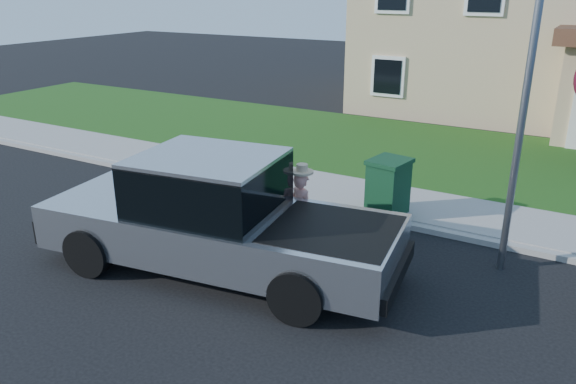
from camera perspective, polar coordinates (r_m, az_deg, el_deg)
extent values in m
plane|color=black|center=(10.50, -2.76, -7.23)|extent=(80.00, 80.00, 0.00)
cube|color=gray|center=(12.43, 8.34, -2.58)|extent=(40.00, 0.20, 0.12)
cube|color=gray|center=(13.38, 10.10, -0.91)|extent=(40.00, 2.00, 0.15)
cube|color=#154B15|center=(17.49, 15.18, 3.70)|extent=(40.00, 7.00, 0.10)
cube|color=tan|center=(25.38, 18.87, 15.61)|extent=(8.00, 9.00, 6.40)
cube|color=black|center=(21.77, 10.10, 11.48)|extent=(1.30, 0.10, 1.50)
cylinder|color=black|center=(10.52, -19.56, -5.74)|extent=(0.92, 0.44, 0.89)
cylinder|color=black|center=(11.95, -13.22, -1.89)|extent=(0.92, 0.44, 0.89)
cylinder|color=black|center=(8.61, 0.94, -10.52)|extent=(0.92, 0.44, 0.89)
cylinder|color=black|center=(10.31, 5.09, -5.08)|extent=(0.92, 0.44, 0.89)
cube|color=#BABCC1|center=(10.00, -7.02, -3.97)|extent=(6.55, 3.01, 0.80)
cube|color=black|center=(9.77, -8.08, 0.70)|extent=(2.57, 2.34, 0.94)
cube|color=#BABCC1|center=(9.62, -8.22, 3.44)|extent=(2.57, 2.34, 0.09)
cube|color=black|center=(9.08, 4.63, -3.90)|extent=(2.22, 2.13, 0.07)
cube|color=black|center=(11.86, -20.62, -2.01)|extent=(0.40, 2.11, 0.44)
cube|color=black|center=(9.11, 11.10, -8.28)|extent=(0.40, 2.11, 0.28)
cube|color=black|center=(11.21, -8.94, 2.65)|extent=(0.16, 0.26, 0.20)
imported|color=#E7927E|center=(10.64, 1.39, -2.08)|extent=(0.69, 0.59, 1.60)
cylinder|color=#D4B188|center=(10.35, 1.43, 2.11)|extent=(0.43, 0.43, 0.04)
cylinder|color=#D4B188|center=(10.33, 1.44, 2.45)|extent=(0.21, 0.21, 0.15)
cube|color=#0F371E|center=(12.27, 10.12, 0.32)|extent=(0.81, 0.90, 1.14)
cube|color=#0F371E|center=(12.08, 10.30, 3.07)|extent=(0.89, 0.98, 0.09)
cylinder|color=slate|center=(10.13, 22.62, 6.34)|extent=(0.13, 0.13, 5.35)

